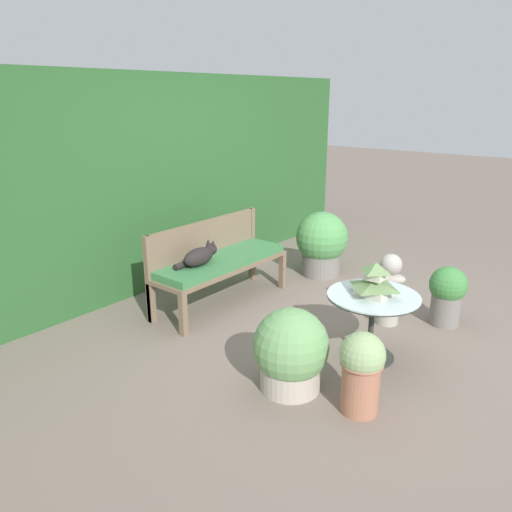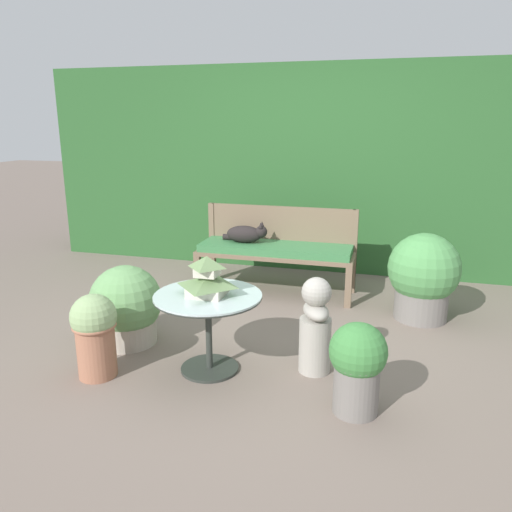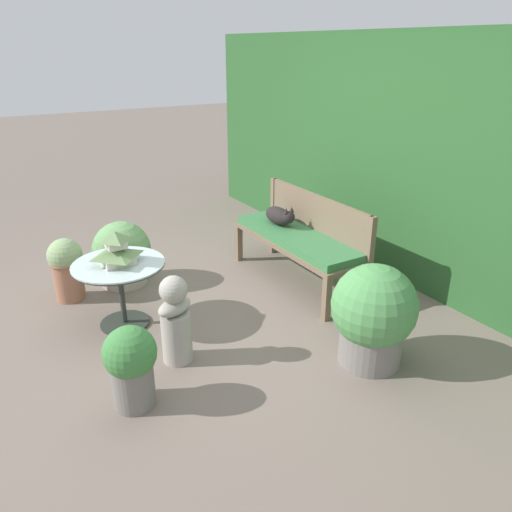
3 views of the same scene
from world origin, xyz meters
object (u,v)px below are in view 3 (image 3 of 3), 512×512
Objects in this scene: cat at (280,216)px; potted_plant_table_near at (122,255)px; potted_plant_path_edge at (373,315)px; potted_plant_bench_left at (67,267)px; garden_bench at (297,241)px; potted_plant_bench_right at (131,364)px; patio_table at (120,277)px; pagoda_birdhouse at (117,250)px; garden_bust at (176,320)px.

potted_plant_table_near is (-0.54, -1.45, -0.30)m from cat.
cat is 0.63× the size of potted_plant_path_edge.
potted_plant_bench_left is 0.76× the size of potted_plant_path_edge.
garden_bench is 2.67× the size of potted_plant_bench_left.
garden_bench is at bearing 59.93° from potted_plant_table_near.
cat is 2.35m from potted_plant_bench_right.
cat is at bearing 179.38° from garden_bench.
patio_table is 2.00m from potted_plant_path_edge.
potted_plant_bench_left is at bearing -179.17° from potted_plant_bench_right.
cat is at bearing 169.16° from potted_plant_path_edge.
cat is at bearing 69.74° from potted_plant_table_near.
pagoda_birdhouse is at bearing -136.56° from potted_plant_path_edge.
cat reaches higher than garden_bench.
pagoda_birdhouse is (-0.00, -0.00, 0.23)m from patio_table.
potted_plant_bench_left is at bearing -142.50° from potted_plant_path_edge.
potted_plant_table_near is at bearing 97.32° from potted_plant_bench_left.
garden_bust is 1.21× the size of potted_plant_bench_right.
patio_table reaches higher than garden_bench.
garden_bust is 0.89× the size of potted_plant_path_edge.
potted_plant_table_near is 1.07× the size of potted_plant_bench_left.
potted_plant_bench_left is (-1.41, -0.46, -0.01)m from garden_bust.
garden_bust is 1.41m from potted_plant_path_edge.
potted_plant_table_near is 1.10× the size of potted_plant_bench_right.
garden_bust reaches higher than garden_bench.
potted_plant_bench_right is at bearing 0.83° from potted_plant_bench_left.
potted_plant_bench_left is (0.07, -0.53, 0.03)m from potted_plant_table_near.
potted_plant_path_edge reaches higher than garden_bench.
patio_table is 1.18× the size of potted_plant_table_near.
potted_plant_path_edge is (2.16, 1.66, 0.07)m from potted_plant_bench_left.
cat reaches higher than potted_plant_bench_left.
potted_plant_path_edge reaches higher than patio_table.
potted_plant_path_edge is at bearing 75.23° from potted_plant_bench_right.
cat reaches higher than patio_table.
potted_plant_table_near is 0.53m from potted_plant_bench_left.
garden_bust is at bearing -67.10° from garden_bench.
potted_plant_bench_right is (1.80, -0.50, 0.01)m from potted_plant_table_near.
potted_plant_path_edge is (2.23, 1.13, 0.10)m from potted_plant_table_near.
cat is 0.83× the size of potted_plant_bench_left.
potted_plant_table_near is at bearing -112.00° from cat.
potted_plant_bench_left is at bearing -82.68° from potted_plant_table_near.
cat is (-0.30, 0.00, 0.16)m from garden_bench.
cat is 1.72m from pagoda_birdhouse.
potted_plant_bench_right is at bearing -14.01° from patio_table.
patio_table is at bearing 21.66° from potted_plant_bench_left.
garden_bust is at bearing 14.19° from patio_table.
garden_bust is at bearing -59.91° from cat.
garden_bench is 2.50× the size of potted_plant_table_near.
cat is 1.52× the size of pagoda_birdhouse.
garden_bench is 1.65m from garden_bust.
potted_plant_bench_left is (-0.77, -1.98, -0.11)m from garden_bench.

